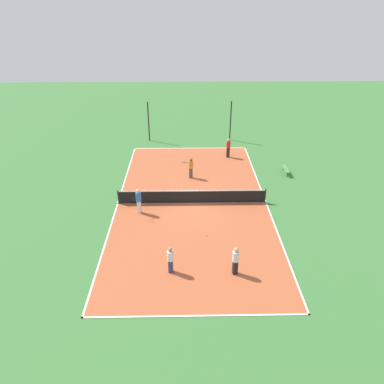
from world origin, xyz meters
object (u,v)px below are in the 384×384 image
Objects in this scene: player_near_blue at (139,199)px; fence_post_back_right at (231,121)px; player_far_white at (236,259)px; player_center_orange at (191,167)px; player_coach_red at (228,147)px; tennis_ball_near_net at (109,246)px; player_near_white at (170,258)px; bench at (286,169)px; tennis_ball_midcourt at (207,235)px; fence_post_back_left at (149,122)px; tennis_net at (192,196)px.

fence_post_back_right reaches higher than player_near_blue.
player_far_white is 20.33m from fence_post_back_right.
player_center_orange is 0.43× the size of fence_post_back_right.
fence_post_back_right is at bearing -153.88° from player_coach_red.
player_center_orange reaches higher than tennis_ball_near_net.
player_near_blue is at bearing -70.33° from player_near_white.
bench is 12.91m from player_near_blue.
fence_post_back_left reaches higher than tennis_ball_midcourt.
player_coach_red is 25.91× the size of tennis_ball_near_net.
fence_post_back_right is (8.08, 0.00, 0.00)m from fence_post_back_left.
player_far_white is at bearing -74.20° from tennis_net.
player_far_white is 0.43× the size of fence_post_back_left.
fence_post_back_left is at bearing -54.50° from player_center_orange.
fence_post_back_left is 8.08m from fence_post_back_right.
tennis_net is 7.87m from player_far_white.
bench is 0.40× the size of fence_post_back_right.
player_center_orange reaches higher than player_near_white.
tennis_net is at bearing 101.48° from tennis_ball_midcourt.
fence_post_back_right reaches higher than tennis_ball_near_net.
fence_post_back_right reaches higher than player_center_orange.
player_near_blue is (-3.59, -1.26, 0.52)m from tennis_net.
tennis_ball_midcourt is at bearing 141.63° from bench.
player_near_white is 0.40× the size of fence_post_back_right.
tennis_net is 2.65× the size of fence_post_back_left.
player_far_white is at bearing -73.01° from fence_post_back_left.
player_center_orange is at bearing -97.39° from player_near_white.
tennis_ball_midcourt is 0.02× the size of fence_post_back_right.
fence_post_back_left reaches higher than tennis_net.
fence_post_back_right is (5.31, 20.02, 1.05)m from player_near_white.
tennis_ball_midcourt is at bearing -100.90° from fence_post_back_right.
player_near_white is 3.42m from player_far_white.
player_near_white is 4.02m from tennis_ball_midcourt.
tennis_ball_near_net is at bearing 71.76° from player_center_orange.
player_near_white reaches higher than tennis_net.
player_far_white is (2.14, -7.57, 0.43)m from tennis_net.
player_near_blue reaches higher than player_center_orange.
player_coach_red is at bearing 67.53° from tennis_net.
player_center_orange reaches higher than tennis_ball_midcourt.
tennis_net is at bearing -107.70° from fence_post_back_right.
player_near_blue is 0.46× the size of fence_post_back_right.
tennis_ball_near_net is (-1.41, -3.78, -1.01)m from player_near_blue.
player_center_orange is at bearing 84.48° from player_far_white.
player_near_white is 20.74m from fence_post_back_right.
fence_post_back_left is (-2.77, 20.02, 1.05)m from player_near_white.
fence_post_back_left is at bearing 90.94° from player_far_white.
player_far_white is (-5.66, -12.34, 0.60)m from bench.
player_far_white is 21.17m from fence_post_back_left.
bench is at bearing -64.49° from fence_post_back_right.
player_near_white is 4.48m from tennis_ball_near_net.
player_coach_red is (-4.39, 3.47, 0.65)m from bench.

